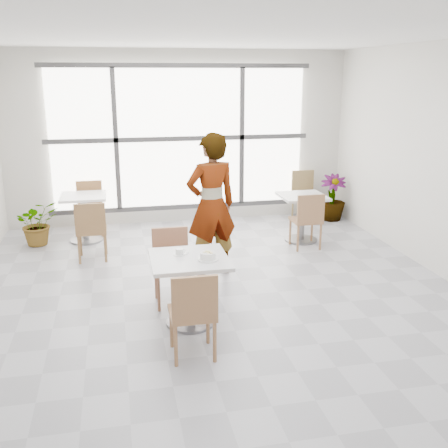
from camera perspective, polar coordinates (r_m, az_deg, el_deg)
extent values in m
plane|color=#9E9EA5|center=(6.32, -0.56, -8.00)|extent=(7.00, 7.00, 0.00)
plane|color=white|center=(5.79, -0.65, 20.25)|extent=(7.00, 7.00, 0.00)
plane|color=silver|center=(9.29, -4.87, 9.35)|extent=(6.00, 0.00, 6.00)
plane|color=silver|center=(2.66, 14.41, -8.35)|extent=(6.00, 0.00, 6.00)
cube|color=white|center=(9.23, -4.82, 9.31)|extent=(4.40, 0.04, 2.40)
cube|color=#3F3F42|center=(9.20, -4.80, 9.29)|extent=(4.60, 0.05, 0.08)
cube|color=#3F3F42|center=(9.13, -11.74, 8.97)|extent=(0.08, 0.05, 2.40)
cube|color=#3F3F42|center=(9.40, 1.96, 9.48)|extent=(0.08, 0.05, 2.40)
cube|color=#3F3F42|center=(9.42, -4.63, 1.91)|extent=(4.60, 0.05, 0.08)
cube|color=#3F3F42|center=(9.14, -4.99, 16.91)|extent=(4.60, 0.05, 0.08)
cube|color=silver|center=(5.42, -3.82, -3.89)|extent=(0.80, 0.80, 0.04)
cylinder|color=slate|center=(5.56, -3.75, -7.53)|extent=(0.10, 0.10, 0.71)
cylinder|color=slate|center=(5.71, -3.69, -10.66)|extent=(0.52, 0.52, 0.03)
cube|color=#996944|center=(4.95, -3.51, -9.70)|extent=(0.42, 0.42, 0.04)
cube|color=#996944|center=(4.68, -3.21, -8.16)|extent=(0.42, 0.04, 0.42)
cylinder|color=#996944|center=(5.23, -1.78, -10.92)|extent=(0.04, 0.04, 0.41)
cylinder|color=#996944|center=(4.92, -1.02, -12.78)|extent=(0.04, 0.04, 0.41)
cylinder|color=#996944|center=(5.19, -5.77, -11.24)|extent=(0.04, 0.04, 0.41)
cylinder|color=#996944|center=(4.87, -5.29, -13.15)|extent=(0.04, 0.04, 0.41)
cube|color=#9C6345|center=(6.03, -5.66, -4.89)|extent=(0.42, 0.42, 0.04)
cube|color=#9C6345|center=(6.13, -5.92, -2.26)|extent=(0.42, 0.04, 0.42)
cylinder|color=#9C6345|center=(5.93, -7.15, -7.64)|extent=(0.04, 0.04, 0.41)
cylinder|color=#9C6345|center=(6.26, -7.44, -6.34)|extent=(0.04, 0.04, 0.41)
cylinder|color=#9C6345|center=(5.97, -3.68, -7.40)|extent=(0.04, 0.04, 0.41)
cylinder|color=#9C6345|center=(6.30, -4.15, -6.12)|extent=(0.04, 0.04, 0.41)
cylinder|color=white|center=(5.34, -1.77, -3.89)|extent=(0.21, 0.21, 0.01)
cylinder|color=white|center=(5.32, -1.77, -3.48)|extent=(0.16, 0.16, 0.07)
torus|color=white|center=(5.31, -1.78, -3.16)|extent=(0.16, 0.16, 0.01)
cylinder|color=beige|center=(5.33, -1.77, -3.50)|extent=(0.14, 0.14, 0.05)
cylinder|color=beige|center=(5.32, -1.85, -3.15)|extent=(0.03, 0.03, 0.01)
cylinder|color=#EEE499|center=(5.29, -1.77, -3.28)|extent=(0.03, 0.03, 0.02)
cylinder|color=beige|center=(5.30, -1.44, -3.25)|extent=(0.03, 0.03, 0.02)
cylinder|color=#F5EF9E|center=(5.28, -1.70, -3.26)|extent=(0.03, 0.03, 0.02)
cylinder|color=beige|center=(5.28, -1.38, -3.19)|extent=(0.03, 0.03, 0.02)
cylinder|color=beige|center=(5.30, -1.54, -3.16)|extent=(0.03, 0.03, 0.02)
cylinder|color=beige|center=(5.32, -1.95, -3.12)|extent=(0.03, 0.03, 0.02)
cylinder|color=#F5E99E|center=(5.33, -1.97, -3.05)|extent=(0.03, 0.03, 0.02)
cylinder|color=beige|center=(5.34, -1.62, -3.02)|extent=(0.03, 0.03, 0.02)
cylinder|color=#F5EE9E|center=(5.32, -1.59, -3.07)|extent=(0.03, 0.03, 0.01)
cylinder|color=#F8EAA0|center=(5.31, -2.18, -3.12)|extent=(0.03, 0.03, 0.01)
cylinder|color=#EFE99A|center=(5.34, -1.92, -3.01)|extent=(0.03, 0.03, 0.02)
cylinder|color=beige|center=(5.31, -1.62, -3.13)|extent=(0.03, 0.03, 0.02)
cylinder|color=white|center=(5.51, -4.90, -3.33)|extent=(0.13, 0.13, 0.01)
cylinder|color=white|center=(5.50, -4.91, -3.00)|extent=(0.08, 0.08, 0.06)
torus|color=white|center=(5.50, -4.47, -2.97)|extent=(0.05, 0.01, 0.05)
cylinder|color=black|center=(5.49, -4.92, -2.76)|extent=(0.07, 0.07, 0.00)
cube|color=silver|center=(5.49, -4.36, -3.30)|extent=(0.09, 0.05, 0.00)
sphere|color=silver|center=(5.51, -4.02, -3.21)|extent=(0.02, 0.02, 0.02)
imported|color=black|center=(6.76, -1.38, 2.06)|extent=(0.77, 0.60, 1.88)
cube|color=white|center=(8.48, -15.15, 2.93)|extent=(0.70, 0.70, 0.04)
cylinder|color=gray|center=(8.57, -14.96, 0.49)|extent=(0.10, 0.10, 0.71)
cylinder|color=gray|center=(8.67, -14.80, -1.68)|extent=(0.52, 0.52, 0.03)
cube|color=silver|center=(8.29, 8.59, 3.01)|extent=(0.70, 0.70, 0.04)
cylinder|color=slate|center=(8.38, 8.49, 0.52)|extent=(0.10, 0.10, 0.71)
cylinder|color=slate|center=(8.48, 8.39, -1.70)|extent=(0.52, 0.52, 0.03)
cube|color=olive|center=(7.68, -14.28, -0.68)|extent=(0.42, 0.42, 0.04)
cube|color=olive|center=(7.43, -14.45, 0.60)|extent=(0.42, 0.04, 0.42)
cylinder|color=olive|center=(7.91, -12.82, -1.80)|extent=(0.04, 0.04, 0.41)
cylinder|color=olive|center=(7.57, -12.85, -2.62)|extent=(0.04, 0.04, 0.41)
cylinder|color=olive|center=(7.93, -15.42, -1.95)|extent=(0.04, 0.04, 0.41)
cylinder|color=olive|center=(7.59, -15.57, -2.77)|extent=(0.04, 0.04, 0.41)
cube|color=#A57042|center=(8.90, -14.46, 1.58)|extent=(0.42, 0.42, 0.04)
cube|color=#A57042|center=(9.03, -14.51, 3.29)|extent=(0.42, 0.04, 0.42)
cylinder|color=#A57042|center=(8.79, -15.57, -0.19)|extent=(0.04, 0.04, 0.41)
cylinder|color=#A57042|center=(9.14, -15.44, 0.43)|extent=(0.04, 0.04, 0.41)
cylinder|color=#A57042|center=(8.77, -13.23, -0.06)|extent=(0.04, 0.04, 0.41)
cylinder|color=#A57042|center=(9.12, -13.19, 0.56)|extent=(0.04, 0.04, 0.41)
cube|color=#966844|center=(8.05, 8.93, 0.41)|extent=(0.42, 0.42, 0.04)
cube|color=#966844|center=(7.82, 9.48, 1.66)|extent=(0.42, 0.04, 0.42)
cylinder|color=#966844|center=(8.34, 9.59, -0.69)|extent=(0.04, 0.04, 0.41)
cylinder|color=#966844|center=(8.02, 10.51, -1.41)|extent=(0.04, 0.04, 0.41)
cylinder|color=#966844|center=(8.22, 7.25, -0.84)|extent=(0.04, 0.04, 0.41)
cylinder|color=#966844|center=(7.89, 8.09, -1.58)|extent=(0.04, 0.04, 0.41)
cube|color=olive|center=(9.69, 8.93, 3.07)|extent=(0.42, 0.42, 0.04)
cube|color=olive|center=(9.81, 8.60, 4.62)|extent=(0.42, 0.04, 0.42)
cylinder|color=olive|center=(9.52, 8.23, 1.46)|extent=(0.04, 0.04, 0.41)
cylinder|color=olive|center=(9.84, 7.52, 1.98)|extent=(0.04, 0.04, 0.41)
cylinder|color=olive|center=(9.64, 10.24, 1.57)|extent=(0.04, 0.04, 0.41)
cylinder|color=olive|center=(9.97, 9.48, 2.08)|extent=(0.04, 0.04, 0.41)
imported|color=#658A49|center=(8.61, -19.74, 0.12)|extent=(0.79, 0.74, 0.70)
imported|color=#38833A|center=(9.69, 11.77, 2.85)|extent=(0.58, 0.58, 0.84)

